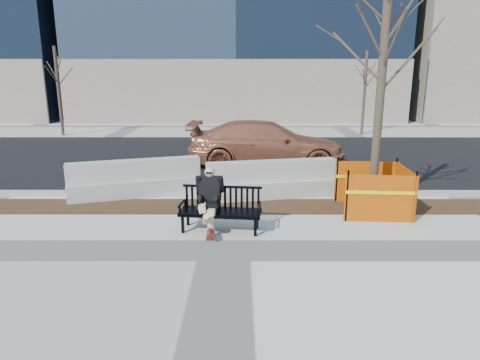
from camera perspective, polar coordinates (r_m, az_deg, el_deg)
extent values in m
plane|color=beige|center=(7.83, -2.13, -9.48)|extent=(120.00, 120.00, 0.00)
cube|color=#47301C|center=(10.26, -1.58, -3.60)|extent=(40.00, 1.20, 0.02)
cube|color=black|center=(16.27, -0.97, 3.10)|extent=(60.00, 10.40, 0.01)
cube|color=#9E9B93|center=(11.15, -1.45, -1.83)|extent=(60.00, 0.25, 0.12)
imported|color=#9C583B|center=(14.79, 3.55, 1.93)|extent=(5.47, 2.42, 1.56)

